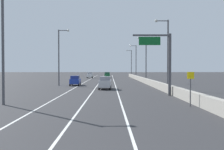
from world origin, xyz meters
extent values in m
plane|color=#2D2D30|center=(0.00, 64.00, 0.00)|extent=(320.00, 320.00, 0.00)
cube|color=silver|center=(-5.50, 55.00, 0.00)|extent=(0.16, 130.00, 0.00)
cube|color=silver|center=(-2.00, 55.00, 0.00)|extent=(0.16, 130.00, 0.00)
cube|color=silver|center=(1.50, 55.00, 0.00)|extent=(0.16, 130.00, 0.00)
cube|color=#9E998E|center=(8.30, 40.00, 0.55)|extent=(0.60, 120.00, 1.10)
cylinder|color=#47474C|center=(7.70, 25.44, 3.75)|extent=(0.36, 0.36, 7.50)
cube|color=#47474C|center=(5.45, 25.44, 7.30)|extent=(4.50, 0.20, 0.20)
cube|color=#0C5923|center=(5.23, 25.32, 6.60)|extent=(2.60, 0.10, 1.00)
cylinder|color=#4C4C51|center=(7.40, 16.10, 1.20)|extent=(0.10, 0.10, 2.40)
cube|color=yellow|center=(7.40, 16.06, 2.70)|extent=(0.60, 0.04, 0.60)
cylinder|color=#4C4C51|center=(9.27, 33.73, 5.32)|extent=(0.24, 0.24, 10.65)
cube|color=#4C4C51|center=(8.37, 33.73, 10.50)|extent=(1.80, 0.12, 0.12)
sphere|color=beige|center=(7.47, 33.73, 10.50)|extent=(0.44, 0.44, 0.44)
cylinder|color=#4C4C51|center=(8.97, 56.12, 5.32)|extent=(0.24, 0.24, 10.65)
cube|color=#4C4C51|center=(8.07, 56.12, 10.50)|extent=(1.80, 0.12, 0.12)
sphere|color=beige|center=(7.17, 56.12, 10.50)|extent=(0.44, 0.44, 0.44)
cylinder|color=#4C4C51|center=(8.81, 78.51, 5.32)|extent=(0.24, 0.24, 10.65)
cube|color=#4C4C51|center=(7.91, 78.51, 10.50)|extent=(1.80, 0.12, 0.12)
sphere|color=beige|center=(7.01, 78.51, 10.50)|extent=(0.44, 0.44, 0.44)
cylinder|color=#4C4C51|center=(9.12, 100.90, 5.32)|extent=(0.24, 0.24, 10.65)
cube|color=#4C4C51|center=(8.22, 100.90, 10.50)|extent=(1.80, 0.12, 0.12)
sphere|color=beige|center=(7.32, 100.90, 10.50)|extent=(0.44, 0.44, 0.44)
cylinder|color=#4C4C51|center=(-9.22, 17.34, 5.32)|extent=(0.24, 0.24, 10.65)
cylinder|color=#4C4C51|center=(-9.30, 44.21, 5.32)|extent=(0.24, 0.24, 10.65)
cube|color=#4C4C51|center=(-8.40, 44.21, 10.50)|extent=(1.80, 0.12, 0.12)
sphere|color=beige|center=(-7.50, 44.21, 10.50)|extent=(0.44, 0.44, 0.44)
cube|color=#B7B7BC|center=(-0.31, 35.55, 0.88)|extent=(1.95, 4.53, 1.07)
cube|color=gray|center=(-0.33, 35.11, 1.71)|extent=(1.66, 2.06, 0.60)
cylinder|color=black|center=(-1.09, 37.37, 0.34)|extent=(0.24, 0.69, 0.68)
cylinder|color=black|center=(0.57, 37.32, 0.34)|extent=(0.24, 0.69, 0.68)
cylinder|color=black|center=(-1.20, 33.79, 0.34)|extent=(0.24, 0.69, 0.68)
cylinder|color=black|center=(0.46, 33.74, 0.34)|extent=(0.24, 0.69, 0.68)
cube|color=white|center=(-6.40, 84.55, 0.85)|extent=(1.76, 4.26, 1.03)
cube|color=#96969E|center=(-6.40, 84.12, 1.67)|extent=(1.53, 1.92, 0.60)
cylinder|color=black|center=(-7.16, 86.23, 0.34)|extent=(0.23, 0.68, 0.68)
cylinder|color=black|center=(-5.60, 86.21, 0.34)|extent=(0.23, 0.68, 0.68)
cylinder|color=black|center=(-7.20, 82.88, 0.34)|extent=(0.23, 0.68, 0.68)
cylinder|color=black|center=(-5.63, 82.87, 0.34)|extent=(0.23, 0.68, 0.68)
cube|color=#1E389E|center=(-6.24, 44.77, 0.81)|extent=(1.82, 4.13, 0.95)
cube|color=navy|center=(-6.24, 44.36, 1.59)|extent=(1.57, 1.87, 0.60)
cylinder|color=black|center=(-7.07, 46.37, 0.34)|extent=(0.23, 0.68, 0.68)
cylinder|color=black|center=(-5.47, 46.39, 0.34)|extent=(0.23, 0.68, 0.68)
cylinder|color=black|center=(-7.02, 43.16, 0.34)|extent=(0.23, 0.68, 0.68)
cylinder|color=black|center=(-5.42, 43.18, 0.34)|extent=(0.23, 0.68, 0.68)
cube|color=#196033|center=(-0.48, 85.92, 0.86)|extent=(1.91, 4.30, 1.05)
cube|color=#1C4633|center=(-0.48, 85.49, 1.69)|extent=(1.66, 1.94, 0.60)
cylinder|color=black|center=(-1.35, 87.61, 0.34)|extent=(0.23, 0.68, 0.68)
cylinder|color=black|center=(0.36, 87.62, 0.34)|extent=(0.23, 0.68, 0.68)
cylinder|color=black|center=(-1.33, 84.22, 0.34)|extent=(0.23, 0.68, 0.68)
cylinder|color=black|center=(0.39, 84.23, 0.34)|extent=(0.23, 0.68, 0.68)
camera|label=1|loc=(0.44, -6.93, 3.31)|focal=42.97mm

